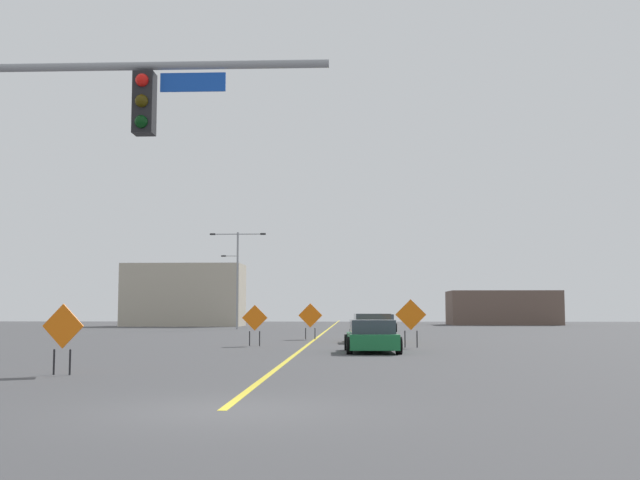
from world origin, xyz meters
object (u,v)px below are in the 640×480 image
(street_lamp_far_left, at_px, (237,271))
(construction_sign_left_shoulder, at_px, (310,317))
(construction_sign_median_near, at_px, (255,320))
(construction_sign_median_far, at_px, (411,317))
(street_lamp_near_right, at_px, (236,286))
(car_green_approaching, at_px, (372,337))
(construction_sign_left_lane, at_px, (63,330))
(car_silver_distant, at_px, (382,323))
(car_yellow_mid, at_px, (372,329))

(street_lamp_far_left, height_order, construction_sign_left_shoulder, street_lamp_far_left)
(construction_sign_median_near, bearing_deg, construction_sign_median_far, -9.62)
(construction_sign_median_near, bearing_deg, street_lamp_near_right, 99.85)
(construction_sign_median_far, bearing_deg, car_green_approaching, -115.07)
(construction_sign_left_lane, relative_size, construction_sign_left_shoulder, 0.89)
(construction_sign_median_far, height_order, car_silver_distant, construction_sign_median_far)
(car_green_approaching, xyz_separation_m, car_silver_distant, (1.43, 28.76, 0.01))
(construction_sign_median_far, bearing_deg, car_silver_distant, 90.80)
(construction_sign_left_lane, relative_size, car_yellow_mid, 0.40)
(construction_sign_median_near, xyz_separation_m, car_yellow_mid, (5.37, 4.14, -0.48))
(construction_sign_left_shoulder, bearing_deg, construction_sign_median_near, -104.80)
(car_silver_distant, bearing_deg, construction_sign_median_near, -105.45)
(street_lamp_near_right, bearing_deg, construction_sign_left_lane, -85.77)
(construction_sign_median_far, bearing_deg, construction_sign_left_lane, -124.03)
(car_green_approaching, bearing_deg, construction_sign_left_lane, -126.84)
(car_silver_distant, relative_size, car_yellow_mid, 1.03)
(street_lamp_near_right, height_order, car_yellow_mid, street_lamp_near_right)
(street_lamp_far_left, bearing_deg, car_silver_distant, -27.21)
(construction_sign_left_lane, xyz_separation_m, car_green_approaching, (7.99, 10.66, -0.51))
(construction_sign_median_far, bearing_deg, street_lamp_far_left, 111.49)
(car_green_approaching, height_order, car_yellow_mid, car_yellow_mid)
(car_green_approaching, bearing_deg, street_lamp_near_right, 105.05)
(construction_sign_left_lane, bearing_deg, street_lamp_far_left, 93.11)
(construction_sign_median_far, height_order, construction_sign_left_shoulder, construction_sign_median_far)
(car_green_approaching, height_order, car_silver_distant, car_silver_distant)
(construction_sign_left_lane, bearing_deg, construction_sign_median_near, 79.71)
(construction_sign_median_far, xyz_separation_m, car_silver_distant, (-0.35, 24.96, -0.70))
(street_lamp_near_right, height_order, construction_sign_left_lane, street_lamp_near_right)
(car_yellow_mid, bearing_deg, construction_sign_left_shoulder, 131.57)
(street_lamp_far_left, height_order, construction_sign_median_near, street_lamp_far_left)
(street_lamp_far_left, xyz_separation_m, construction_sign_median_far, (12.24, -31.07, -3.61))
(car_yellow_mid, bearing_deg, construction_sign_median_near, -142.35)
(construction_sign_left_shoulder, xyz_separation_m, construction_sign_median_near, (-2.07, -7.85, -0.07))
(construction_sign_median_near, height_order, car_yellow_mid, construction_sign_median_near)
(street_lamp_near_right, distance_m, construction_sign_median_far, 43.57)
(construction_sign_left_shoulder, distance_m, car_yellow_mid, 4.99)
(car_yellow_mid, bearing_deg, street_lamp_far_left, 112.52)
(construction_sign_median_near, relative_size, car_silver_distant, 0.41)
(street_lamp_far_left, relative_size, construction_sign_left_shoulder, 4.13)
(construction_sign_left_shoulder, distance_m, construction_sign_median_near, 8.12)
(street_lamp_near_right, relative_size, car_silver_distant, 1.55)
(car_green_approaching, bearing_deg, construction_sign_median_near, 136.02)
(construction_sign_left_lane, distance_m, car_yellow_mid, 21.41)
(street_lamp_near_right, bearing_deg, car_green_approaching, -74.95)
(street_lamp_far_left, bearing_deg, construction_sign_left_lane, -86.89)
(construction_sign_left_lane, bearing_deg, car_yellow_mid, 67.46)
(street_lamp_far_left, distance_m, construction_sign_left_lane, 45.75)
(construction_sign_median_far, relative_size, construction_sign_left_lane, 1.17)
(street_lamp_far_left, distance_m, street_lamp_near_right, 10.33)
(construction_sign_left_shoulder, bearing_deg, car_yellow_mid, -48.43)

